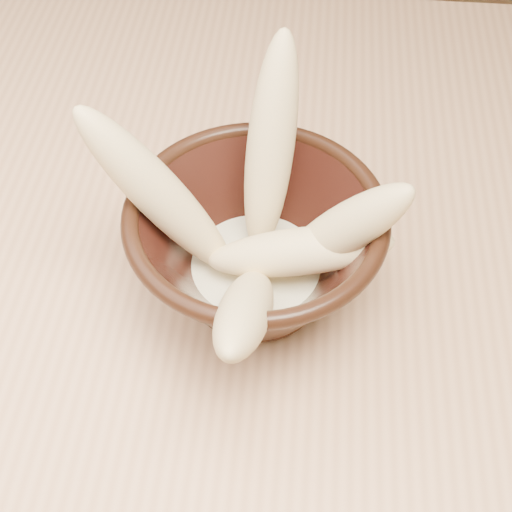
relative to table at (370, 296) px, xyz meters
The scene contains 8 objects.
table is the anchor object (origin of this frame).
bowl 0.19m from the table, 149.20° to the right, with size 0.20×0.20×0.11m.
milk_puddle 0.17m from the table, 149.20° to the right, with size 0.11×0.11×0.02m, color beige.
banana_upright 0.22m from the table, behind, with size 0.04×0.04×0.18m, color #F3D28F.
banana_left 0.27m from the table, 161.64° to the right, with size 0.04×0.04×0.18m, color #F3D28F.
banana_right 0.19m from the table, 122.09° to the right, with size 0.04×0.04×0.14m, color #F3D28F.
banana_across 0.19m from the table, 134.48° to the right, with size 0.04×0.04×0.14m, color #F3D28F.
banana_front 0.24m from the table, 127.26° to the right, with size 0.04×0.04×0.16m, color #F3D28F.
Camera 1 is at (-0.08, -0.41, 1.25)m, focal length 50.00 mm.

